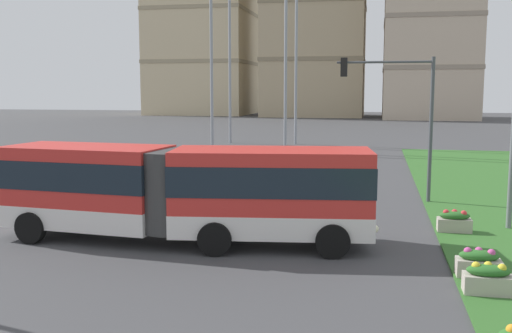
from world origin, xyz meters
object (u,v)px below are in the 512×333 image
Objects in this scene: flower_planter_4 at (479,263)px; flower_planter_5 at (454,221)px; traffic_light_far_right at (400,103)px; flower_planter_3 at (488,279)px; articulated_bus at (183,190)px.

flower_planter_5 is at bearing 90.00° from flower_planter_4.
flower_planter_4 is at bearing -80.63° from traffic_light_far_right.
flower_planter_3 is 12.32m from traffic_light_far_right.
flower_planter_4 is 0.18× the size of traffic_light_far_right.
articulated_bus is at bearing 166.53° from flower_planter_4.
articulated_bus is 1.95× the size of traffic_light_far_right.
traffic_light_far_right is (-1.70, 5.40, 3.81)m from flower_planter_5.
traffic_light_far_right is at bearing 98.34° from flower_planter_3.
flower_planter_4 is at bearing -13.47° from articulated_bus.
articulated_bus is 9.27m from flower_planter_3.
articulated_bus is 10.92× the size of flower_planter_4.
flower_planter_3 is at bearing -81.66° from traffic_light_far_right.
articulated_bus reaches higher than flower_planter_3.
flower_planter_4 is 1.00× the size of flower_planter_5.
traffic_light_far_right is (6.85, 8.25, 2.58)m from articulated_bus.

